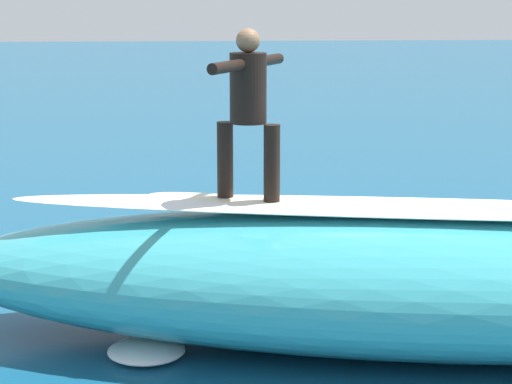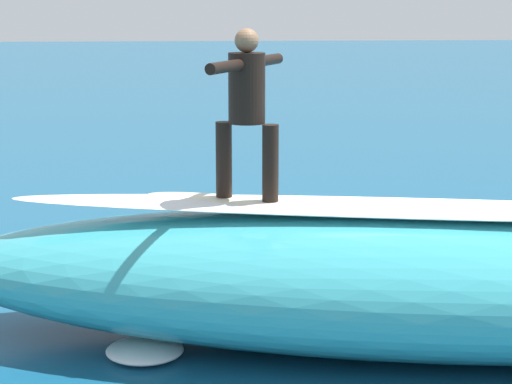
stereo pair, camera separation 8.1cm
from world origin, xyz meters
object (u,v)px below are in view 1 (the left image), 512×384
object	(u,v)px
surfer_riding	(248,101)
surfer_paddling	(270,236)
surfboard_riding	(248,203)
surfboard_paddling	(262,248)

from	to	relation	value
surfer_riding	surfer_paddling	size ratio (longest dim) A/B	1.03
surfboard_riding	surfer_paddling	size ratio (longest dim) A/B	1.40
surfer_riding	surfboard_riding	bearing A→B (deg)	27.82
surfboard_riding	surfer_riding	size ratio (longest dim) A/B	1.36
surfboard_paddling	surfer_paddling	xyz separation A→B (m)	(-0.11, 0.06, 0.18)
surfboard_paddling	surfboard_riding	bearing A→B (deg)	112.59
surfer_riding	surfer_paddling	world-z (taller)	surfer_riding
surfboard_paddling	surfer_riding	bearing A→B (deg)	112.59
surfer_paddling	surfer_riding	bearing A→B (deg)	110.54
surfboard_paddling	surfer_paddling	distance (m)	0.22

